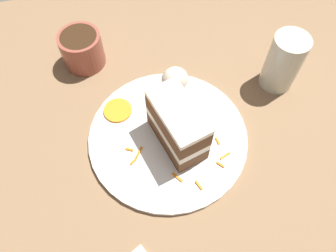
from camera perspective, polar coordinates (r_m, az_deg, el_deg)
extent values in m
plane|color=#4C4742|center=(0.63, 1.65, -6.50)|extent=(6.00, 6.00, 0.00)
cube|color=#846647|center=(0.62, 1.68, -5.98)|extent=(1.36, 1.04, 0.03)
cylinder|color=white|center=(0.62, 0.00, -1.88)|extent=(0.30, 0.30, 0.01)
cube|color=brown|center=(0.59, 1.57, -1.49)|extent=(0.09, 0.13, 0.04)
cube|color=silver|center=(0.57, 1.63, -0.20)|extent=(0.09, 0.13, 0.02)
cube|color=brown|center=(0.55, 1.70, 1.20)|extent=(0.09, 0.13, 0.04)
cube|color=silver|center=(0.53, 1.77, 2.52)|extent=(0.09, 0.13, 0.01)
ellipsoid|color=silver|center=(0.65, 1.20, 8.08)|extent=(0.05, 0.05, 0.05)
cylinder|color=orange|center=(0.65, -8.74, 2.71)|extent=(0.06, 0.06, 0.00)
cube|color=orange|center=(0.59, 9.13, -6.65)|extent=(0.01, 0.01, 0.00)
cube|color=orange|center=(0.60, -6.73, -4.09)|extent=(0.01, 0.01, 0.00)
cube|color=orange|center=(0.61, 8.65, -2.59)|extent=(0.01, 0.02, 0.00)
cube|color=orange|center=(0.60, -5.06, -4.58)|extent=(0.02, 0.02, 0.00)
cube|color=orange|center=(0.60, 9.91, -5.14)|extent=(0.02, 0.01, 0.00)
cube|color=orange|center=(0.58, 1.63, -8.92)|extent=(0.02, 0.02, 0.00)
cube|color=orange|center=(0.59, -6.06, -6.19)|extent=(0.01, 0.01, 0.00)
cube|color=orange|center=(0.57, 5.40, -10.23)|extent=(0.01, 0.02, 0.00)
cylinder|color=beige|center=(0.69, 19.45, 10.43)|extent=(0.07, 0.07, 0.12)
cylinder|color=silver|center=(0.72, 18.53, 8.39)|extent=(0.06, 0.06, 0.04)
cylinder|color=#994C3D|center=(0.73, -14.72, 12.75)|extent=(0.09, 0.09, 0.07)
cylinder|color=#382314|center=(0.71, -15.30, 14.50)|extent=(0.07, 0.07, 0.01)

